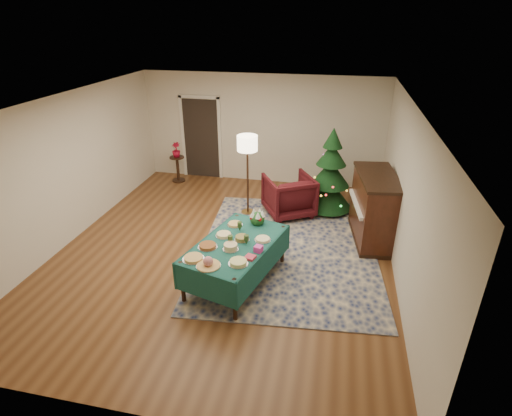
% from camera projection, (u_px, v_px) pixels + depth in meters
% --- Properties ---
extents(room_shell, '(7.00, 7.00, 7.00)m').
position_uv_depth(room_shell, '(223.00, 182.00, 6.86)').
color(room_shell, '#593319').
rests_on(room_shell, ground).
extents(doorway, '(1.08, 0.04, 2.16)m').
position_uv_depth(doorway, '(201.00, 136.00, 10.32)').
color(doorway, black).
rests_on(doorway, ground).
extents(rug, '(3.56, 4.47, 0.02)m').
position_uv_depth(rug, '(288.00, 248.00, 7.47)').
color(rug, '#152250').
rests_on(rug, ground).
extents(buffet_table, '(1.52, 2.06, 0.72)m').
position_uv_depth(buffet_table, '(236.00, 251.00, 6.33)').
color(buffet_table, black).
rests_on(buffet_table, ground).
extents(platter_0, '(0.33, 0.33, 0.05)m').
position_uv_depth(platter_0, '(193.00, 258.00, 5.84)').
color(platter_0, silver).
rests_on(platter_0, buffet_table).
extents(platter_1, '(0.35, 0.35, 0.16)m').
position_uv_depth(platter_1, '(208.00, 263.00, 5.66)').
color(platter_1, silver).
rests_on(platter_1, buffet_table).
extents(platter_2, '(0.29, 0.29, 0.06)m').
position_uv_depth(platter_2, '(238.00, 262.00, 5.73)').
color(platter_2, silver).
rests_on(platter_2, buffet_table).
extents(platter_3, '(0.30, 0.30, 0.05)m').
position_uv_depth(platter_3, '(208.00, 246.00, 6.14)').
color(platter_3, silver).
rests_on(platter_3, buffet_table).
extents(platter_4, '(0.25, 0.25, 0.10)m').
position_uv_depth(platter_4, '(231.00, 247.00, 6.07)').
color(platter_4, silver).
rests_on(platter_4, buffet_table).
extents(platter_5, '(0.27, 0.27, 0.05)m').
position_uv_depth(platter_5, '(224.00, 235.00, 6.45)').
color(platter_5, silver).
rests_on(platter_5, buffet_table).
extents(platter_6, '(0.24, 0.24, 0.07)m').
position_uv_depth(platter_6, '(242.00, 238.00, 6.33)').
color(platter_6, silver).
rests_on(platter_6, buffet_table).
extents(platter_7, '(0.26, 0.26, 0.04)m').
position_uv_depth(platter_7, '(263.00, 239.00, 6.33)').
color(platter_7, silver).
rests_on(platter_7, buffet_table).
extents(platter_8, '(0.27, 0.27, 0.04)m').
position_uv_depth(platter_8, '(235.00, 224.00, 6.78)').
color(platter_8, silver).
rests_on(platter_8, buffet_table).
extents(goblet_0, '(0.08, 0.08, 0.17)m').
position_uv_depth(goblet_0, '(240.00, 226.00, 6.57)').
color(goblet_0, '#2D471E').
rests_on(goblet_0, buffet_table).
extents(goblet_1, '(0.08, 0.08, 0.17)m').
position_uv_depth(goblet_1, '(246.00, 240.00, 6.18)').
color(goblet_1, '#2D471E').
rests_on(goblet_1, buffet_table).
extents(goblet_2, '(0.08, 0.08, 0.17)m').
position_uv_depth(goblet_2, '(230.00, 240.00, 6.17)').
color(goblet_2, '#2D471E').
rests_on(goblet_2, buffet_table).
extents(napkin_stack, '(0.18, 0.18, 0.04)m').
position_uv_depth(napkin_stack, '(250.00, 257.00, 5.86)').
color(napkin_stack, '#CE3951').
rests_on(napkin_stack, buffet_table).
extents(gift_box, '(0.14, 0.14, 0.10)m').
position_uv_depth(gift_box, '(258.00, 249.00, 6.02)').
color(gift_box, '#E03EAD').
rests_on(gift_box, buffet_table).
extents(centerpiece, '(0.26, 0.26, 0.30)m').
position_uv_depth(centerpiece, '(257.00, 217.00, 6.78)').
color(centerpiece, '#1E4C1E').
rests_on(centerpiece, buffet_table).
extents(armchair, '(1.26, 1.24, 0.97)m').
position_uv_depth(armchair, '(289.00, 194.00, 8.54)').
color(armchair, '#430E13').
rests_on(armchair, ground).
extents(floor_lamp, '(0.42, 0.42, 1.74)m').
position_uv_depth(floor_lamp, '(247.00, 148.00, 8.16)').
color(floor_lamp, '#A57F3F').
rests_on(floor_lamp, ground).
extents(side_table, '(0.37, 0.37, 0.66)m').
position_uv_depth(side_table, '(178.00, 169.00, 10.33)').
color(side_table, black).
rests_on(side_table, ground).
extents(potted_plant, '(0.21, 0.37, 0.21)m').
position_uv_depth(potted_plant, '(176.00, 153.00, 10.14)').
color(potted_plant, maroon).
rests_on(potted_plant, side_table).
extents(christmas_tree, '(1.16, 1.16, 1.87)m').
position_uv_depth(christmas_tree, '(330.00, 175.00, 8.56)').
color(christmas_tree, black).
rests_on(christmas_tree, ground).
extents(piano, '(0.91, 1.61, 1.32)m').
position_uv_depth(piano, '(374.00, 209.00, 7.51)').
color(piano, black).
rests_on(piano, ground).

